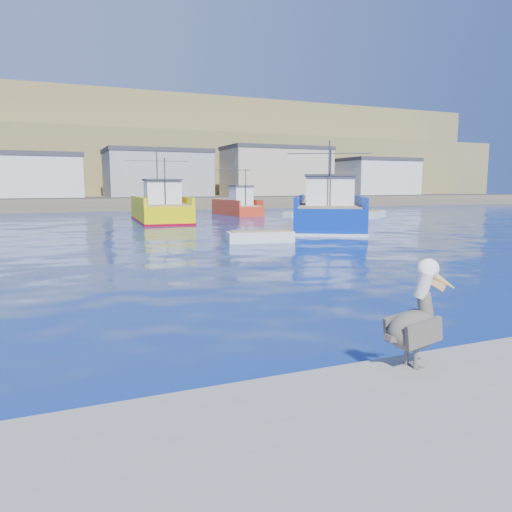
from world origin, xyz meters
The scene contains 10 objects.
ground centered at (0.00, 0.00, 0.00)m, with size 260.00×260.00×0.00m, color #071C53.
dock_bollards centered at (0.60, -3.40, 0.65)m, with size 36.20×0.20×0.30m.
far_shore centered at (0.00, 109.20, 8.98)m, with size 200.00×81.00×24.00m.
trawler_yellow_b centered at (3.64, 36.41, 1.09)m, with size 5.81×12.56×6.64m.
trawler_blue centered at (13.83, 23.73, 1.18)m, with size 11.20×14.42×6.84m.
boat_orange centered at (13.88, 43.18, 1.01)m, with size 4.13×8.03×6.02m.
skiff_mid centered at (5.15, 17.00, 0.26)m, with size 3.98×2.00×0.83m.
skiff_far centered at (24.78, 32.94, 0.29)m, with size 4.20×3.76×0.91m.
skiff_extra centered at (18.15, 36.86, 0.25)m, with size 3.85×2.73×0.79m.
pelican centered at (-1.25, -3.48, 1.20)m, with size 1.33×0.57×1.64m.
Camera 1 is at (-6.35, -9.23, 3.22)m, focal length 35.00 mm.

